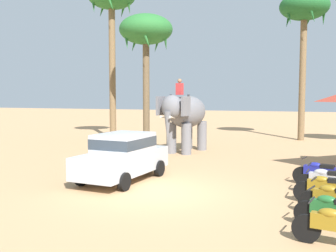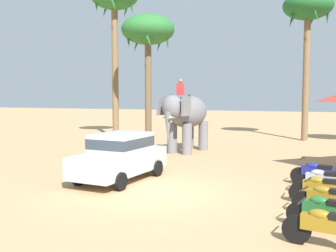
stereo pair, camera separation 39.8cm
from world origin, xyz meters
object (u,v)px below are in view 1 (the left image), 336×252
motorcycle_end_of_row (319,173)px  palm_tree_left_of_road (112,2)px  palm_tree_far_back (146,33)px  motorcycle_fourth_in_row (326,188)px  palm_tree_near_hut (304,12)px  motorcycle_second_in_row (333,211)px  motorcycle_far_in_row (326,180)px  car_sedan_foreground (123,155)px  elephant_with_mahout (185,115)px  motorcycle_mid_row (334,199)px

motorcycle_end_of_row → palm_tree_left_of_road: bearing=140.6°
motorcycle_end_of_row → palm_tree_far_back: bearing=138.3°
motorcycle_fourth_in_row → palm_tree_near_hut: 17.99m
motorcycle_second_in_row → palm_tree_left_of_road: palm_tree_left_of_road is taller
motorcycle_far_in_row → palm_tree_near_hut: (-0.59, 15.01, 7.98)m
motorcycle_end_of_row → palm_tree_left_of_road: (-12.63, 10.37, 8.71)m
motorcycle_second_in_row → palm_tree_left_of_road: (-12.70, 14.98, 8.71)m
palm_tree_far_back → palm_tree_left_of_road: bearing=148.7°
motorcycle_fourth_in_row → motorcycle_far_in_row: bearing=85.9°
motorcycle_second_in_row → palm_tree_near_hut: palm_tree_near_hut is taller
car_sedan_foreground → elephant_with_mahout: bearing=87.8°
motorcycle_fourth_in_row → motorcycle_mid_row: bearing=-84.7°
motorcycle_second_in_row → motorcycle_fourth_in_row: same height
palm_tree_near_hut → motorcycle_mid_row: bearing=-87.9°
motorcycle_fourth_in_row → palm_tree_left_of_road: (-12.69, 12.68, 8.71)m
motorcycle_second_in_row → palm_tree_far_back: bearing=126.1°
motorcycle_second_in_row → motorcycle_end_of_row: same height
elephant_with_mahout → motorcycle_fourth_in_row: size_ratio=2.23×
car_sedan_foreground → palm_tree_near_hut: (6.24, 15.03, 7.51)m
elephant_with_mahout → motorcycle_second_in_row: bearing=-59.0°
car_sedan_foreground → palm_tree_far_back: palm_tree_far_back is taller
motorcycle_second_in_row → motorcycle_mid_row: size_ratio=0.99×
car_sedan_foreground → motorcycle_fourth_in_row: size_ratio=2.39×
elephant_with_mahout → motorcycle_end_of_row: bearing=-43.8°
motorcycle_fourth_in_row → palm_tree_left_of_road: 19.94m
motorcycle_far_in_row → motorcycle_end_of_row: 1.21m
motorcycle_far_in_row → motorcycle_mid_row: bearing=-89.2°
car_sedan_foreground → palm_tree_far_back: 11.61m
motorcycle_far_in_row → motorcycle_second_in_row: bearing=-91.3°
palm_tree_far_back → elephant_with_mahout: bearing=-36.9°
motorcycle_end_of_row → motorcycle_fourth_in_row: bearing=-88.4°
motorcycle_second_in_row → palm_tree_left_of_road: bearing=130.3°
motorcycle_mid_row → motorcycle_fourth_in_row: (-0.11, 1.18, 0.00)m
palm_tree_left_of_road → motorcycle_far_in_row: bearing=-42.2°
motorcycle_second_in_row → motorcycle_fourth_in_row: size_ratio=0.97×
elephant_with_mahout → palm_tree_near_hut: palm_tree_near_hut is taller
motorcycle_second_in_row → motorcycle_mid_row: (0.11, 1.11, 0.00)m
car_sedan_foreground → motorcycle_far_in_row: 6.84m
elephant_with_mahout → motorcycle_mid_row: size_ratio=2.27×
elephant_with_mahout → motorcycle_mid_row: elephant_with_mahout is taller
motorcycle_mid_row → palm_tree_near_hut: 19.06m
palm_tree_near_hut → palm_tree_left_of_road: palm_tree_left_of_road is taller
palm_tree_far_back → motorcycle_far_in_row: bearing=-45.1°
palm_tree_left_of_road → palm_tree_far_back: size_ratio=1.34×
palm_tree_near_hut → car_sedan_foreground: bearing=-112.5°
motorcycle_far_in_row → motorcycle_end_of_row: same height
motorcycle_fourth_in_row → motorcycle_far_in_row: same height
motorcycle_mid_row → palm_tree_near_hut: bearing=92.1°
palm_tree_far_back → car_sedan_foreground: bearing=-73.9°
palm_tree_near_hut → palm_tree_far_back: palm_tree_near_hut is taller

